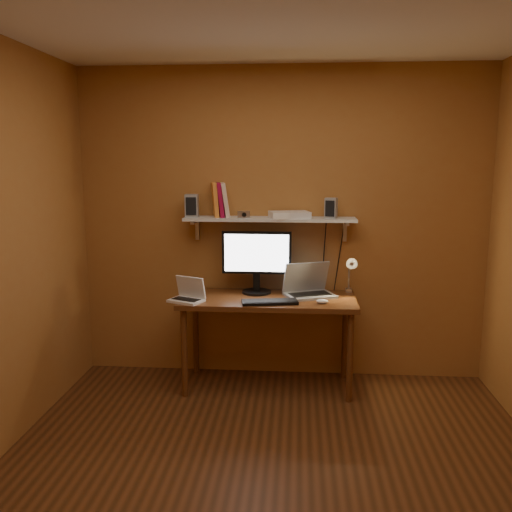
# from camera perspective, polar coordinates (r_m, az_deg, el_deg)

# --- Properties ---
(room) EXTENTS (3.44, 3.24, 2.64)m
(room) POSITION_cam_1_polar(r_m,az_deg,el_deg) (2.98, 1.73, -0.33)
(room) COLOR #5E3118
(room) RESTS_ON ground
(desk) EXTENTS (1.40, 0.60, 0.75)m
(desk) POSITION_cam_1_polar(r_m,az_deg,el_deg) (4.37, 1.28, -5.49)
(desk) COLOR brown
(desk) RESTS_ON ground
(wall_shelf) EXTENTS (1.40, 0.25, 0.21)m
(wall_shelf) POSITION_cam_1_polar(r_m,az_deg,el_deg) (4.43, 1.46, 3.87)
(wall_shelf) COLOR silver
(wall_shelf) RESTS_ON room
(monitor) EXTENTS (0.57, 0.24, 0.51)m
(monitor) POSITION_cam_1_polar(r_m,az_deg,el_deg) (4.44, 0.07, -0.29)
(monitor) COLOR black
(monitor) RESTS_ON desk
(laptop) EXTENTS (0.45, 0.39, 0.27)m
(laptop) POSITION_cam_1_polar(r_m,az_deg,el_deg) (4.43, 5.50, -3.25)
(laptop) COLOR gray
(laptop) RESTS_ON desk
(netbook) EXTENTS (0.30, 0.27, 0.19)m
(netbook) POSITION_cam_1_polar(r_m,az_deg,el_deg) (4.27, -7.15, -4.03)
(netbook) COLOR white
(netbook) RESTS_ON desk
(keyboard) EXTENTS (0.45, 0.22, 0.02)m
(keyboard) POSITION_cam_1_polar(r_m,az_deg,el_deg) (4.18, 1.45, -4.87)
(keyboard) COLOR black
(keyboard) RESTS_ON desk
(mouse) EXTENTS (0.10, 0.07, 0.03)m
(mouse) POSITION_cam_1_polar(r_m,az_deg,el_deg) (4.20, 6.99, -4.76)
(mouse) COLOR white
(mouse) RESTS_ON desk
(desk_lamp) EXTENTS (0.09, 0.23, 0.38)m
(desk_lamp) POSITION_cam_1_polar(r_m,az_deg,el_deg) (4.44, 9.92, -1.50)
(desk_lamp) COLOR silver
(desk_lamp) RESTS_ON desk
(speaker_left) EXTENTS (0.11, 0.11, 0.19)m
(speaker_left) POSITION_cam_1_polar(r_m,az_deg,el_deg) (4.49, -6.77, 5.28)
(speaker_left) COLOR gray
(speaker_left) RESTS_ON wall_shelf
(speaker_right) EXTENTS (0.11, 0.11, 0.16)m
(speaker_right) POSITION_cam_1_polar(r_m,az_deg,el_deg) (4.41, 7.90, 5.02)
(speaker_right) COLOR gray
(speaker_right) RESTS_ON wall_shelf
(books) EXTENTS (0.18, 0.20, 0.28)m
(books) POSITION_cam_1_polar(r_m,az_deg,el_deg) (4.47, -3.83, 5.91)
(books) COLOR orange
(books) RESTS_ON wall_shelf
(shelf_camera) EXTENTS (0.10, 0.06, 0.06)m
(shelf_camera) POSITION_cam_1_polar(r_m,az_deg,el_deg) (4.38, -1.31, 4.39)
(shelf_camera) COLOR silver
(shelf_camera) RESTS_ON wall_shelf
(router) EXTENTS (0.36, 0.28, 0.05)m
(router) POSITION_cam_1_polar(r_m,az_deg,el_deg) (4.40, 3.54, 4.37)
(router) COLOR white
(router) RESTS_ON wall_shelf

